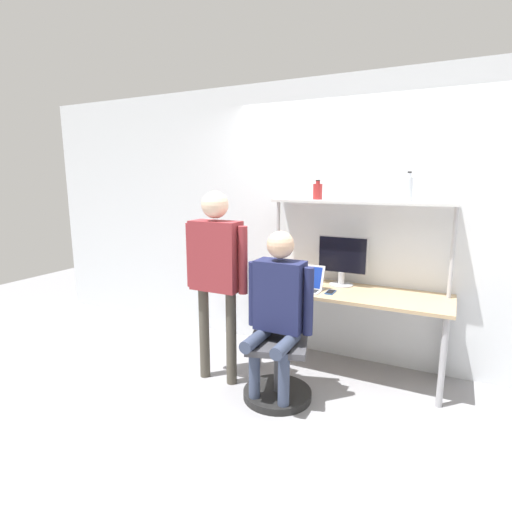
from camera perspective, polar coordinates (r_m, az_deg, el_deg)
The scene contains 12 objects.
ground_plane at distance 3.68m, azimuth 11.53°, elevation -17.96°, with size 12.00×12.00×0.00m, color gray.
wall_back at distance 3.91m, azimuth 14.94°, elevation 4.51°, with size 8.00×0.06×2.70m.
desk at distance 3.71m, azimuth 13.31°, elevation -6.24°, with size 1.70×0.63×0.77m.
shelf_unit at distance 3.74m, azimuth 14.38°, elevation 4.23°, with size 1.62×0.27×1.57m.
monitor at distance 3.82m, azimuth 12.22°, elevation -0.40°, with size 0.46×0.22×0.47m.
laptop at distance 3.68m, azimuth 6.95°, elevation -3.78°, with size 0.34×0.23×0.22m.
cell_phone at distance 3.61m, azimuth 10.61°, elevation -5.09°, with size 0.07×0.15×0.01m.
office_chair at distance 3.38m, azimuth 3.19°, elevation -14.85°, with size 0.57×0.57×0.94m.
person_seated at distance 3.14m, azimuth 3.14°, elevation -6.65°, with size 0.55×0.47×1.37m.
person_standing at distance 3.39m, azimuth -5.72°, elevation -0.94°, with size 0.59×0.23×1.67m.
bottle_red at distance 3.82m, azimuth 8.80°, elevation 9.14°, with size 0.09×0.09×0.18m.
bottle_clear at distance 3.65m, azimuth 20.95°, elevation 8.94°, with size 0.07×0.07×0.25m.
Camera 1 is at (0.79, -3.13, 1.77)m, focal length 28.00 mm.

